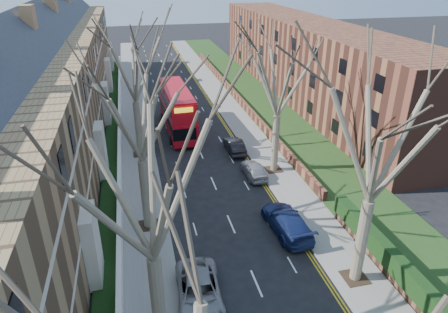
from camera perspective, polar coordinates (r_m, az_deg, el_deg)
pavement_left at (r=49.55m, az=-12.70°, el=5.58°), size 3.00×102.00×0.12m
pavement_right at (r=50.95m, az=0.95°, el=6.78°), size 3.00×102.00×0.12m
terrace_left at (r=41.00m, az=-23.89°, el=7.84°), size 9.70×78.00×13.60m
flats_right at (r=57.00m, az=11.52°, el=13.48°), size 13.97×54.00×10.00m
front_wall_left at (r=41.91m, az=-14.68°, el=2.42°), size 0.30×78.00×1.00m
grass_verge_right at (r=52.15m, az=5.79°, el=7.21°), size 6.00×102.00×0.06m
tree_left_mid at (r=15.42m, az=-11.16°, el=-2.17°), size 10.50×10.50×14.71m
tree_left_far at (r=24.82m, az=-12.39°, el=7.80°), size 10.15×10.15×14.22m
tree_left_dist at (r=36.38m, az=-13.14°, el=13.90°), size 10.50×10.50×14.71m
tree_right_mid at (r=20.74m, az=21.71°, el=3.88°), size 10.50×10.50×14.71m
tree_right_far at (r=32.71m, az=8.00°, el=12.45°), size 10.15×10.15×14.22m
double_decker_bus at (r=43.81m, az=-6.70°, el=6.48°), size 3.08×11.23×4.66m
car_left_far at (r=22.76m, az=-3.55°, el=-18.73°), size 2.74×5.32×1.44m
car_right_near at (r=27.99m, az=8.98°, el=-9.13°), size 2.45×5.46×1.55m
car_right_mid at (r=34.54m, az=4.30°, el=-1.87°), size 1.67×3.95×1.33m
car_right_far at (r=38.94m, az=1.52°, el=1.55°), size 1.43×4.10×1.35m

